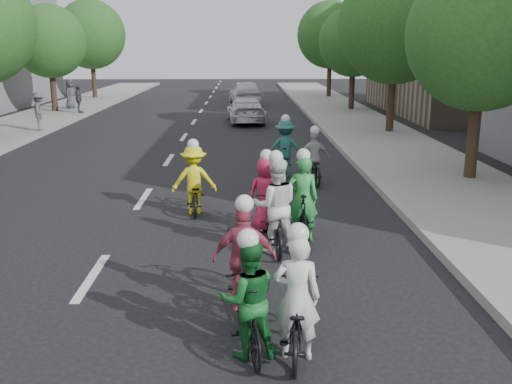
{
  "coord_description": "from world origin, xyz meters",
  "views": [
    {
      "loc": [
        2.5,
        -8.76,
        3.66
      ],
      "look_at": [
        2.73,
        1.68,
        1.0
      ],
      "focal_mm": 40.0,
      "sensor_mm": 36.0,
      "label": 1
    }
  ],
  "objects_px": {
    "cyclist_4": "(266,202)",
    "cyclist_7": "(285,152)",
    "cyclist_1": "(248,307)",
    "spectator_1": "(79,99)",
    "cyclist_6": "(275,215)",
    "cyclist_8": "(314,164)",
    "spectator_0": "(39,111)",
    "cyclist_5": "(302,208)",
    "follow_car_trail": "(245,92)",
    "follow_car_lead": "(246,110)",
    "cyclist_3": "(245,266)",
    "spectator_2": "(70,94)",
    "cyclist_2": "(194,186)",
    "cyclist_0": "(296,313)"
  },
  "relations": [
    {
      "from": "cyclist_4",
      "to": "cyclist_7",
      "type": "relative_size",
      "value": 0.94
    },
    {
      "from": "cyclist_1",
      "to": "spectator_1",
      "type": "bearing_deg",
      "value": -79.76
    },
    {
      "from": "cyclist_4",
      "to": "cyclist_7",
      "type": "xyz_separation_m",
      "value": [
        0.74,
        5.0,
        0.12
      ]
    },
    {
      "from": "cyclist_1",
      "to": "spectator_1",
      "type": "xyz_separation_m",
      "value": [
        -9.04,
        25.29,
        0.3
      ]
    },
    {
      "from": "cyclist_6",
      "to": "cyclist_8",
      "type": "distance_m",
      "value": 5.51
    },
    {
      "from": "cyclist_6",
      "to": "spectator_0",
      "type": "distance_m",
      "value": 17.59
    },
    {
      "from": "cyclist_4",
      "to": "cyclist_5",
      "type": "distance_m",
      "value": 0.91
    },
    {
      "from": "follow_car_trail",
      "to": "spectator_1",
      "type": "bearing_deg",
      "value": 28.62
    },
    {
      "from": "follow_car_lead",
      "to": "follow_car_trail",
      "type": "height_order",
      "value": "follow_car_trail"
    },
    {
      "from": "follow_car_trail",
      "to": "spectator_0",
      "type": "height_order",
      "value": "spectator_0"
    },
    {
      "from": "cyclist_1",
      "to": "cyclist_3",
      "type": "bearing_deg",
      "value": -97.68
    },
    {
      "from": "cyclist_3",
      "to": "spectator_2",
      "type": "relative_size",
      "value": 1.11
    },
    {
      "from": "cyclist_2",
      "to": "cyclist_3",
      "type": "bearing_deg",
      "value": 98.59
    },
    {
      "from": "cyclist_8",
      "to": "cyclist_2",
      "type": "bearing_deg",
      "value": 38.21
    },
    {
      "from": "spectator_0",
      "to": "spectator_1",
      "type": "distance_m",
      "value": 6.76
    },
    {
      "from": "cyclist_8",
      "to": "spectator_0",
      "type": "relative_size",
      "value": 1.02
    },
    {
      "from": "cyclist_3",
      "to": "follow_car_trail",
      "type": "relative_size",
      "value": 0.4
    },
    {
      "from": "follow_car_lead",
      "to": "spectator_1",
      "type": "bearing_deg",
      "value": -23.68
    },
    {
      "from": "cyclist_7",
      "to": "cyclist_8",
      "type": "bearing_deg",
      "value": 134.63
    },
    {
      "from": "cyclist_1",
      "to": "cyclist_2",
      "type": "relative_size",
      "value": 0.96
    },
    {
      "from": "cyclist_7",
      "to": "follow_car_lead",
      "type": "bearing_deg",
      "value": -79.46
    },
    {
      "from": "cyclist_3",
      "to": "spectator_1",
      "type": "relative_size",
      "value": 1.22
    },
    {
      "from": "cyclist_0",
      "to": "cyclist_3",
      "type": "height_order",
      "value": "cyclist_0"
    },
    {
      "from": "follow_car_trail",
      "to": "cyclist_8",
      "type": "bearing_deg",
      "value": 88.66
    },
    {
      "from": "cyclist_2",
      "to": "follow_car_lead",
      "type": "relative_size",
      "value": 0.39
    },
    {
      "from": "cyclist_3",
      "to": "cyclist_7",
      "type": "bearing_deg",
      "value": -96.44
    },
    {
      "from": "spectator_0",
      "to": "spectator_1",
      "type": "xyz_separation_m",
      "value": [
        -0.19,
        6.76,
        -0.06
      ]
    },
    {
      "from": "cyclist_0",
      "to": "cyclist_1",
      "type": "relative_size",
      "value": 1.04
    },
    {
      "from": "cyclist_2",
      "to": "cyclist_7",
      "type": "xyz_separation_m",
      "value": [
        2.31,
        3.72,
        0.09
      ]
    },
    {
      "from": "cyclist_6",
      "to": "spectator_0",
      "type": "relative_size",
      "value": 1.15
    },
    {
      "from": "cyclist_5",
      "to": "follow_car_lead",
      "type": "bearing_deg",
      "value": -86.92
    },
    {
      "from": "cyclist_0",
      "to": "spectator_0",
      "type": "relative_size",
      "value": 1.03
    },
    {
      "from": "cyclist_3",
      "to": "cyclist_6",
      "type": "height_order",
      "value": "cyclist_6"
    },
    {
      "from": "cyclist_1",
      "to": "cyclist_5",
      "type": "distance_m",
      "value": 4.4
    },
    {
      "from": "cyclist_0",
      "to": "spectator_2",
      "type": "xyz_separation_m",
      "value": [
        -10.79,
        27.76,
        0.44
      ]
    },
    {
      "from": "spectator_1",
      "to": "cyclist_1",
      "type": "bearing_deg",
      "value": -170.48
    },
    {
      "from": "cyclist_7",
      "to": "follow_car_trail",
      "type": "height_order",
      "value": "cyclist_7"
    },
    {
      "from": "cyclist_7",
      "to": "spectator_0",
      "type": "bearing_deg",
      "value": -35.34
    },
    {
      "from": "cyclist_2",
      "to": "cyclist_4",
      "type": "relative_size",
      "value": 1.01
    },
    {
      "from": "cyclist_4",
      "to": "cyclist_5",
      "type": "relative_size",
      "value": 0.93
    },
    {
      "from": "cyclist_1",
      "to": "cyclist_7",
      "type": "xyz_separation_m",
      "value": [
        1.15,
        9.88,
        0.1
      ]
    },
    {
      "from": "cyclist_6",
      "to": "spectator_1",
      "type": "bearing_deg",
      "value": -69.09
    },
    {
      "from": "cyclist_7",
      "to": "cyclist_5",
      "type": "bearing_deg",
      "value": 94.77
    },
    {
      "from": "spectator_1",
      "to": "cyclist_0",
      "type": "bearing_deg",
      "value": -169.35
    },
    {
      "from": "cyclist_3",
      "to": "cyclist_0",
      "type": "bearing_deg",
      "value": 116.7
    },
    {
      "from": "cyclist_7",
      "to": "spectator_1",
      "type": "bearing_deg",
      "value": -51.0
    },
    {
      "from": "cyclist_0",
      "to": "cyclist_4",
      "type": "xyz_separation_m",
      "value": [
        -0.17,
        4.91,
        0.04
      ]
    },
    {
      "from": "cyclist_8",
      "to": "cyclist_6",
      "type": "bearing_deg",
      "value": 71.03
    },
    {
      "from": "follow_car_lead",
      "to": "cyclist_7",
      "type": "bearing_deg",
      "value": 90.72
    },
    {
      "from": "cyclist_5",
      "to": "cyclist_6",
      "type": "bearing_deg",
      "value": 47.77
    }
  ]
}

